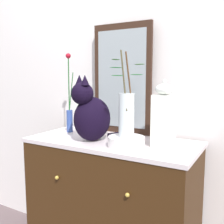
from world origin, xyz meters
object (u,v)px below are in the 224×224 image
sideboard (112,210)px  bowl_porcelain (126,142)px  vase_slim_green (69,111)px  mirror_leaning (122,79)px  cat_sitting (91,114)px  jar_lidded_porcelain (164,116)px  vase_glass_clear (126,113)px

sideboard → bowl_porcelain: bowl_porcelain is taller
vase_slim_green → mirror_leaning: bearing=26.2°
sideboard → mirror_leaning: mirror_leaning is taller
bowl_porcelain → cat_sitting: bearing=176.8°
jar_lidded_porcelain → cat_sitting: bearing=-167.2°
jar_lidded_porcelain → vase_glass_clear: bearing=-147.7°
sideboard → mirror_leaning: size_ratio=1.42×
cat_sitting → bowl_porcelain: bearing=-3.2°
mirror_leaning → bowl_porcelain: size_ratio=3.59×
sideboard → vase_slim_green: bearing=170.9°
bowl_porcelain → vase_glass_clear: bearing=-76.9°
cat_sitting → jar_lidded_porcelain: 0.45m
mirror_leaning → jar_lidded_porcelain: (0.38, -0.21, -0.21)m
vase_slim_green → bowl_porcelain: size_ratio=2.64×
jar_lidded_porcelain → bowl_porcelain: bearing=-148.2°
bowl_porcelain → mirror_leaning: bearing=121.5°
mirror_leaning → vase_slim_green: (-0.34, -0.17, -0.23)m
bowl_porcelain → sideboard: bearing=147.1°
sideboard → mirror_leaning: 0.89m
mirror_leaning → jar_lidded_porcelain: mirror_leaning is taller
cat_sitting → vase_glass_clear: (0.25, -0.02, 0.03)m
vase_glass_clear → bowl_porcelain: bearing=103.1°
bowl_porcelain → vase_glass_clear: size_ratio=0.43×
sideboard → vase_glass_clear: bearing=-33.3°
mirror_leaning → jar_lidded_porcelain: bearing=-29.3°
vase_slim_green → bowl_porcelain: (0.54, -0.16, -0.13)m
bowl_porcelain → jar_lidded_porcelain: size_ratio=0.55×
sideboard → jar_lidded_porcelain: size_ratio=2.81×
sideboard → jar_lidded_porcelain: (0.33, 0.02, 0.65)m
cat_sitting → jar_lidded_porcelain: bearing=12.8°
bowl_porcelain → vase_slim_green: bearing=163.5°
cat_sitting → bowl_porcelain: 0.29m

